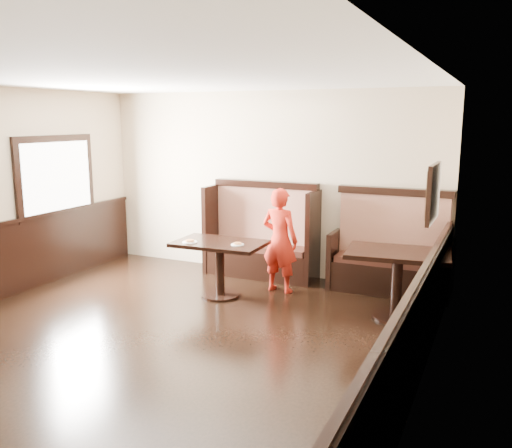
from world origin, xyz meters
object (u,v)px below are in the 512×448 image
Objects in this scene: booth_main at (262,242)px; child at (280,240)px; booth_neighbor at (390,258)px; table_main at (220,255)px; table_neighbor at (397,268)px.

child is at bearing -48.84° from booth_main.
booth_main is 1.20× the size of child.
booth_neighbor is at bearing -149.39° from child.
table_main is (-2.05, -1.18, 0.10)m from booth_neighbor.
booth_main is at bearing 83.39° from table_main.
table_neighbor is (0.28, -1.00, 0.14)m from booth_neighbor.
booth_neighbor is 1.05m from table_neighbor.
booth_neighbor is 2.36m from table_main.
booth_main is at bearing 149.51° from table_neighbor.
table_neighbor is at bearing 174.00° from child.
table_main is at bearing -94.78° from booth_main.
booth_main is at bearing -42.37° from child.
table_main is 2.33m from table_neighbor.
booth_neighbor is 1.29× the size of table_neighbor.
child is at bearing 161.23° from table_neighbor.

